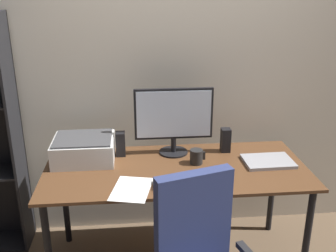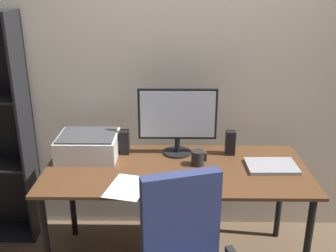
{
  "view_description": "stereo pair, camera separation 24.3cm",
  "coord_description": "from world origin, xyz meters",
  "px_view_note": "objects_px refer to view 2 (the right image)",
  "views": [
    {
      "loc": [
        -0.27,
        -2.28,
        1.87
      ],
      "look_at": [
        -0.05,
        -0.01,
        1.03
      ],
      "focal_mm": 42.01,
      "sensor_mm": 36.0,
      "label": 1
    },
    {
      "loc": [
        -0.03,
        -2.29,
        1.87
      ],
      "look_at": [
        -0.05,
        -0.01,
        1.03
      ],
      "focal_mm": 42.01,
      "sensor_mm": 36.0,
      "label": 2
    }
  ],
  "objects_px": {
    "speaker_right": "(230,143)",
    "printer": "(88,145)",
    "desk": "(176,178)",
    "mouse": "(210,183)",
    "speaker_left": "(124,142)",
    "laptop": "(271,166)",
    "keyboard": "(174,184)",
    "coffee_mug": "(198,158)",
    "monitor": "(177,117)"
  },
  "relations": [
    {
      "from": "desk",
      "to": "monitor",
      "type": "height_order",
      "value": "monitor"
    },
    {
      "from": "monitor",
      "to": "speaker_right",
      "type": "relative_size",
      "value": 3.15
    },
    {
      "from": "keyboard",
      "to": "coffee_mug",
      "type": "height_order",
      "value": "coffee_mug"
    },
    {
      "from": "keyboard",
      "to": "laptop",
      "type": "bearing_deg",
      "value": 21.17
    },
    {
      "from": "speaker_right",
      "to": "coffee_mug",
      "type": "bearing_deg",
      "value": -143.08
    },
    {
      "from": "desk",
      "to": "coffee_mug",
      "type": "xyz_separation_m",
      "value": [
        0.14,
        0.05,
        0.13
      ]
    },
    {
      "from": "laptop",
      "to": "speaker_left",
      "type": "bearing_deg",
      "value": 166.62
    },
    {
      "from": "mouse",
      "to": "speaker_left",
      "type": "bearing_deg",
      "value": 153.67
    },
    {
      "from": "printer",
      "to": "laptop",
      "type": "bearing_deg",
      "value": -7.63
    },
    {
      "from": "speaker_left",
      "to": "keyboard",
      "type": "bearing_deg",
      "value": -53.44
    },
    {
      "from": "laptop",
      "to": "speaker_right",
      "type": "bearing_deg",
      "value": 137.52
    },
    {
      "from": "coffee_mug",
      "to": "printer",
      "type": "relative_size",
      "value": 0.25
    },
    {
      "from": "desk",
      "to": "speaker_left",
      "type": "relative_size",
      "value": 9.97
    },
    {
      "from": "laptop",
      "to": "monitor",
      "type": "bearing_deg",
      "value": 158.99
    },
    {
      "from": "mouse",
      "to": "speaker_left",
      "type": "distance_m",
      "value": 0.72
    },
    {
      "from": "desk",
      "to": "printer",
      "type": "relative_size",
      "value": 4.24
    },
    {
      "from": "mouse",
      "to": "speaker_right",
      "type": "bearing_deg",
      "value": 82.16
    },
    {
      "from": "mouse",
      "to": "laptop",
      "type": "xyz_separation_m",
      "value": [
        0.42,
        0.25,
        -0.01
      ]
    },
    {
      "from": "monitor",
      "to": "laptop",
      "type": "distance_m",
      "value": 0.7
    },
    {
      "from": "keyboard",
      "to": "speaker_right",
      "type": "xyz_separation_m",
      "value": [
        0.39,
        0.46,
        0.08
      ]
    },
    {
      "from": "mouse",
      "to": "speaker_left",
      "type": "xyz_separation_m",
      "value": [
        -0.55,
        0.46,
        0.07
      ]
    },
    {
      "from": "keyboard",
      "to": "desk",
      "type": "bearing_deg",
      "value": 85.54
    },
    {
      "from": "speaker_left",
      "to": "desk",
      "type": "bearing_deg",
      "value": -32.1
    },
    {
      "from": "coffee_mug",
      "to": "speaker_right",
      "type": "height_order",
      "value": "speaker_right"
    },
    {
      "from": "monitor",
      "to": "keyboard",
      "type": "xyz_separation_m",
      "value": [
        -0.03,
        -0.47,
        -0.26
      ]
    },
    {
      "from": "printer",
      "to": "coffee_mug",
      "type": "bearing_deg",
      "value": -9.65
    },
    {
      "from": "coffee_mug",
      "to": "speaker_right",
      "type": "relative_size",
      "value": 0.59
    },
    {
      "from": "speaker_right",
      "to": "printer",
      "type": "height_order",
      "value": "speaker_right"
    },
    {
      "from": "keyboard",
      "to": "mouse",
      "type": "height_order",
      "value": "mouse"
    },
    {
      "from": "laptop",
      "to": "speaker_right",
      "type": "distance_m",
      "value": 0.33
    },
    {
      "from": "mouse",
      "to": "desk",
      "type": "bearing_deg",
      "value": 142.99
    },
    {
      "from": "keyboard",
      "to": "speaker_left",
      "type": "xyz_separation_m",
      "value": [
        -0.34,
        0.46,
        0.08
      ]
    },
    {
      "from": "desk",
      "to": "coffee_mug",
      "type": "distance_m",
      "value": 0.19
    },
    {
      "from": "keyboard",
      "to": "mouse",
      "type": "relative_size",
      "value": 3.02
    },
    {
      "from": "mouse",
      "to": "laptop",
      "type": "relative_size",
      "value": 0.3
    },
    {
      "from": "speaker_left",
      "to": "monitor",
      "type": "bearing_deg",
      "value": 1.23
    },
    {
      "from": "speaker_left",
      "to": "speaker_right",
      "type": "distance_m",
      "value": 0.73
    },
    {
      "from": "keyboard",
      "to": "speaker_right",
      "type": "height_order",
      "value": "speaker_right"
    },
    {
      "from": "mouse",
      "to": "coffee_mug",
      "type": "height_order",
      "value": "coffee_mug"
    },
    {
      "from": "keyboard",
      "to": "coffee_mug",
      "type": "bearing_deg",
      "value": 60.71
    },
    {
      "from": "monitor",
      "to": "mouse",
      "type": "xyz_separation_m",
      "value": [
        0.19,
        -0.47,
        -0.25
      ]
    },
    {
      "from": "desk",
      "to": "mouse",
      "type": "bearing_deg",
      "value": -50.48
    },
    {
      "from": "monitor",
      "to": "speaker_left",
      "type": "relative_size",
      "value": 3.15
    },
    {
      "from": "laptop",
      "to": "printer",
      "type": "distance_m",
      "value": 1.23
    },
    {
      "from": "desk",
      "to": "mouse",
      "type": "relative_size",
      "value": 17.66
    },
    {
      "from": "speaker_left",
      "to": "speaker_right",
      "type": "height_order",
      "value": "same"
    },
    {
      "from": "speaker_left",
      "to": "speaker_right",
      "type": "xyz_separation_m",
      "value": [
        0.73,
        0.0,
        0.0
      ]
    },
    {
      "from": "desk",
      "to": "printer",
      "type": "height_order",
      "value": "printer"
    },
    {
      "from": "desk",
      "to": "printer",
      "type": "bearing_deg",
      "value": 163.76
    },
    {
      "from": "speaker_left",
      "to": "printer",
      "type": "relative_size",
      "value": 0.42
    }
  ]
}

